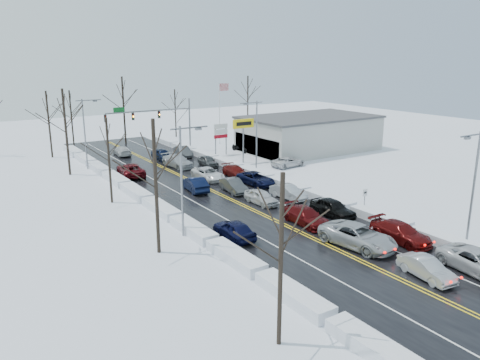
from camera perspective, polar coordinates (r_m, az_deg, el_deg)
ground at (r=45.92m, az=0.42°, el=-3.13°), size 160.00×160.00×0.00m
road_surface at (r=47.52m, az=-0.91°, el=-2.50°), size 14.00×84.00×0.01m
snow_bank_left at (r=44.17m, az=-9.31°, el=-4.08°), size 1.47×72.00×0.78m
snow_bank_right at (r=51.78m, az=6.24°, el=-1.13°), size 1.47×72.00×0.78m
traffic_signal_mast at (r=70.61m, az=-9.87°, el=7.56°), size 13.28×0.39×8.00m
tires_plus_sign at (r=63.47m, az=0.41°, el=6.53°), size 3.20×0.34×6.00m
used_vehicles_sign at (r=68.77m, az=-2.36°, el=5.76°), size 2.20×0.22×4.65m
speed_limit_sign at (r=44.80m, az=14.97°, el=-1.93°), size 0.55×0.09×2.35m
flagpole at (r=77.61m, az=-2.43°, el=8.74°), size 1.87×1.20×10.00m
dealership_building at (r=73.51m, az=8.39°, el=5.68°), size 20.40×12.40×5.30m
streetlight_se at (r=38.27m, az=26.51°, el=-0.14°), size 3.20×0.25×9.00m
streetlight_ne at (r=57.30m, az=1.87°, el=5.94°), size 3.20×0.25×9.00m
streetlight_sw at (r=37.15m, az=-6.89°, el=0.93°), size 3.20×0.25×9.00m
streetlight_nw at (r=63.11m, az=-18.27°, el=6.03°), size 3.20×0.25×9.00m
tree_left_a at (r=22.44m, az=5.08°, el=-5.82°), size 3.60×3.60×9.00m
tree_left_b at (r=33.72m, az=-10.35°, el=2.29°), size 4.00×4.00×10.00m
tree_left_c at (r=47.21m, az=-15.81°, el=4.24°), size 3.40×3.40×8.50m
tree_left_d at (r=60.25m, az=-20.61°, el=7.39°), size 4.20×4.20×10.50m
tree_left_e at (r=72.10m, az=-22.39°, el=7.75°), size 3.80×3.80×9.50m
tree_far_b at (r=79.93m, az=-19.96°, el=8.31°), size 3.60×3.60×9.00m
tree_far_c at (r=80.10m, az=-14.07°, el=9.77°), size 4.40×4.40×11.00m
tree_far_d at (r=85.38m, az=-7.92°, el=9.18°), size 3.40×3.40×8.50m
tree_far_e at (r=93.57m, az=0.96°, el=10.66°), size 4.20×4.20×10.50m
queued_car_1 at (r=33.90m, az=21.66°, el=-11.00°), size 1.98×4.26×1.35m
queued_car_2 at (r=37.50m, az=14.09°, el=-7.84°), size 3.64×6.50×1.72m
queued_car_3 at (r=41.37m, az=7.97°, el=-5.35°), size 2.30×5.17×1.47m
queued_car_4 at (r=46.47m, az=2.60°, el=-2.93°), size 1.80×4.23×1.42m
queued_car_5 at (r=50.45m, az=-0.80°, el=-1.47°), size 2.03×4.56×1.45m
queued_car_6 at (r=55.54m, az=-3.89°, el=0.03°), size 2.40×5.13×1.42m
queued_car_7 at (r=62.40m, az=-7.59°, el=1.59°), size 2.78×5.66×1.58m
queued_car_8 at (r=66.86m, az=-9.42°, el=2.41°), size 1.92×4.64×1.57m
queued_car_10 at (r=36.05m, az=27.00°, el=-10.04°), size 3.26×5.92×1.57m
queued_car_11 at (r=39.35m, az=18.88°, el=-7.11°), size 2.16×5.28×1.53m
queued_car_12 at (r=43.74m, az=11.19°, el=-4.36°), size 1.93×4.77×1.62m
queued_car_13 at (r=48.40m, az=5.88°, el=-2.26°), size 1.88×4.45×1.43m
queued_car_14 at (r=53.36m, az=1.94°, el=-0.56°), size 2.65×5.23×1.42m
queued_car_15 at (r=56.80m, az=-0.55°, el=0.40°), size 2.25×4.75×1.34m
queued_car_16 at (r=62.47m, az=-3.91°, el=1.70°), size 1.93×4.15×1.38m
queued_car_17 at (r=68.87m, az=-6.91°, el=2.87°), size 1.98×4.57×1.46m
oncoming_car_0 at (r=51.08m, az=-5.50°, el=-1.33°), size 2.26×4.97×1.58m
oncoming_car_1 at (r=58.60m, az=-13.14°, el=0.46°), size 3.41×6.06×1.60m
oncoming_car_2 at (r=71.34m, az=-14.15°, el=2.94°), size 2.26×4.81×1.36m
oncoming_car_3 at (r=37.93m, az=-0.72°, el=-7.11°), size 1.82×4.48×1.52m
parked_car_0 at (r=62.34m, az=5.91°, el=1.63°), size 5.00×2.65×1.34m
parked_car_1 at (r=67.12m, az=5.73°, el=2.59°), size 2.54×5.35×1.50m
parked_car_2 at (r=71.87m, az=0.60°, el=3.48°), size 2.13×5.07×1.71m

